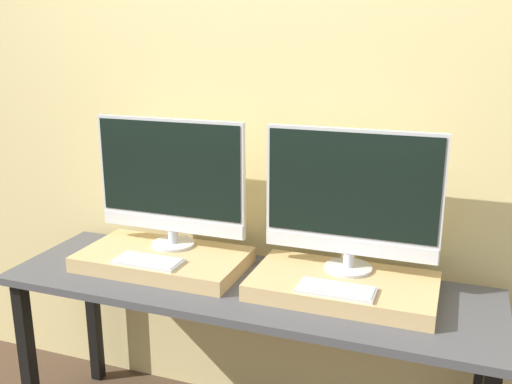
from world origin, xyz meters
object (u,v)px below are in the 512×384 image
Objects in this scene: monitor_left at (170,180)px; monitor_right at (351,197)px; keyboard_left at (148,261)px; keyboard_right at (336,290)px.

monitor_right is (0.73, 0.00, 0.00)m from monitor_left.
monitor_left and monitor_right have the same top height.
monitor_left is at bearing 180.00° from monitor_right.
monitor_left reaches higher than keyboard_left.
monitor_left is 0.73m from monitor_right.
keyboard_left is 1.00× the size of keyboard_right.
monitor_left is 2.42× the size of keyboard_right.
keyboard_left is 0.41× the size of monitor_right.
keyboard_right is at bearing 0.00° from keyboard_left.
monitor_left is at bearing 90.00° from keyboard_left.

